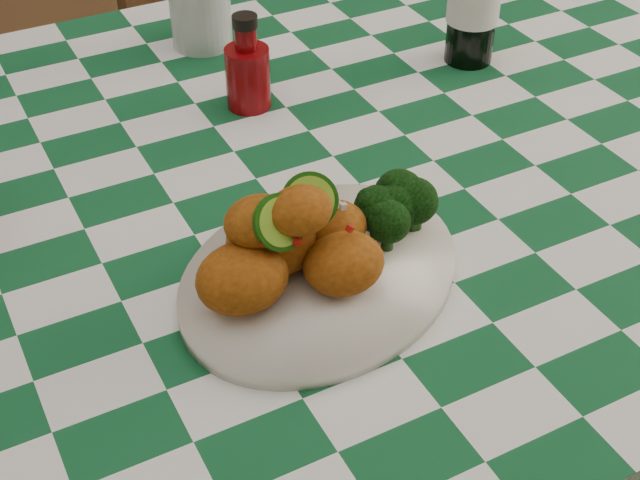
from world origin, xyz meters
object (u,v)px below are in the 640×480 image
dining_table (268,401)px  ketchup_bottle (247,62)px  mason_jar (200,3)px  fried_chicken_pile (296,234)px  wooden_chair_right (262,116)px  plate (320,275)px

dining_table → ketchup_bottle: ketchup_bottle is taller
dining_table → mason_jar: (0.07, 0.35, 0.46)m
mason_jar → ketchup_bottle: bearing=-93.5°
fried_chicken_pile → wooden_chair_right: fried_chicken_pile is taller
dining_table → ketchup_bottle: (0.06, 0.16, 0.46)m
dining_table → plate: bearing=-95.2°
fried_chicken_pile → mason_jar: bearing=77.9°
mason_jar → wooden_chair_right: size_ratio=0.15×
fried_chicken_pile → dining_table: bearing=77.5°
plate → wooden_chair_right: 1.01m
mason_jar → dining_table: bearing=-101.9°
fried_chicken_pile → ketchup_bottle: (0.11, 0.35, -0.01)m
dining_table → ketchup_bottle: 0.49m
dining_table → fried_chicken_pile: fried_chicken_pile is taller
fried_chicken_pile → wooden_chair_right: 1.04m
fried_chicken_pile → ketchup_bottle: same height
fried_chicken_pile → ketchup_bottle: size_ratio=1.33×
ketchup_bottle → wooden_chair_right: 0.72m
wooden_chair_right → ketchup_bottle: bearing=-127.7°
dining_table → ketchup_bottle: size_ratio=13.11×
plate → mason_jar: mason_jar is taller
fried_chicken_pile → ketchup_bottle: 0.37m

